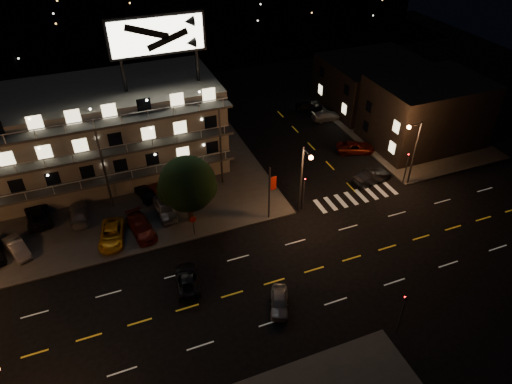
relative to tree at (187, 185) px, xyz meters
name	(u,v)px	position (x,y,z in m)	size (l,w,h in m)	color
ground	(253,288)	(2.72, -10.98, -4.57)	(140.00, 140.00, 0.00)	black
curb_nw	(72,196)	(-11.28, 9.02, -4.49)	(44.00, 24.00, 0.15)	#3C3B39
curb_ne	(400,127)	(32.72, 9.02, -4.49)	(16.00, 24.00, 0.15)	#3C3B39
motel	(96,132)	(-7.22, 12.91, 0.78)	(28.00, 13.80, 18.10)	gray
side_bldg_front	(425,112)	(32.71, 5.02, -0.32)	(14.06, 10.00, 8.50)	black
side_bldg_back	(372,83)	(32.71, 17.02, -1.07)	(14.06, 12.00, 7.00)	black
streetlight_nc	(303,175)	(11.22, -3.04, 0.39)	(0.44, 1.92, 8.00)	#2D2D30
streetlight_ne	(413,147)	(24.86, -2.68, 0.39)	(1.92, 0.44, 8.00)	#2D2D30
signal_nw	(304,190)	(11.72, -2.48, -2.00)	(0.20, 0.27, 4.60)	#2D2D30
signal_sw	(402,311)	(11.72, -19.47, -2.00)	(0.20, 0.27, 4.60)	#2D2D30
signal_ne	(407,165)	(24.72, -2.48, -2.00)	(0.27, 0.20, 4.60)	#2D2D30
banner_north	(270,192)	(7.81, -2.58, -1.14)	(0.83, 0.16, 6.40)	#2D2D30
stop_sign	(193,223)	(-0.28, -2.40, -2.85)	(0.91, 0.11, 2.61)	#2D2D30
tree	(187,185)	(0.00, 0.00, 0.00)	(5.90, 5.68, 7.43)	black
lot_car_1	(17,248)	(-16.59, 1.26, -3.76)	(1.38, 3.95, 1.30)	gray
lot_car_2	(112,235)	(-7.97, -0.15, -3.73)	(2.27, 4.93, 1.37)	orange
lot_car_3	(141,227)	(-5.09, -0.11, -3.70)	(2.00, 4.91, 1.42)	#56130C
lot_car_4	(165,208)	(-2.26, 1.93, -3.65)	(1.80, 4.48, 1.53)	gray
lot_car_6	(38,214)	(-14.70, 5.89, -3.69)	(2.42, 5.25, 1.46)	black
lot_car_7	(79,213)	(-10.72, 4.49, -3.74)	(1.89, 4.64, 1.35)	gray
lot_car_8	(145,192)	(-3.62, 5.69, -3.77)	(1.52, 3.78, 1.29)	black
lot_car_9	(159,192)	(-2.21, 5.26, -3.79)	(1.33, 3.81, 1.26)	#56130C
side_car_0	(372,177)	(21.49, -0.87, -3.81)	(1.60, 4.59, 1.51)	black
side_car_1	(355,147)	(23.28, 5.71, -3.89)	(2.23, 4.84, 1.35)	#56130C
side_car_2	(328,115)	(24.32, 14.95, -3.89)	(1.88, 4.64, 1.35)	gray
side_car_3	(309,106)	(23.24, 18.73, -3.87)	(1.64, 4.07, 1.39)	black
road_car_east	(279,302)	(3.98, -13.70, -3.94)	(1.47, 3.65, 1.24)	gray
road_car_west	(187,279)	(-2.56, -8.38, -3.96)	(2.02, 4.37, 1.22)	black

